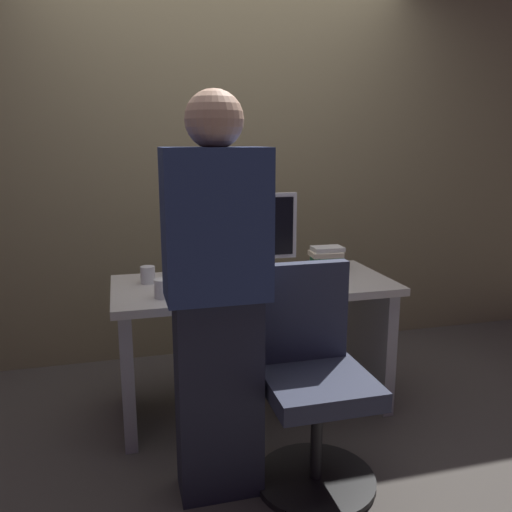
% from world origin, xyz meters
% --- Properties ---
extents(ground_plane, '(9.00, 9.00, 0.00)m').
position_xyz_m(ground_plane, '(0.00, 0.00, 0.00)').
color(ground_plane, '#4C4742').
extents(wall_back, '(6.40, 0.10, 3.00)m').
position_xyz_m(wall_back, '(0.00, 0.91, 1.50)').
color(wall_back, '#8C7F5B').
rests_on(wall_back, ground).
extents(desk, '(1.47, 0.67, 0.72)m').
position_xyz_m(desk, '(0.00, 0.00, 0.50)').
color(desk, beige).
rests_on(desk, ground).
extents(office_chair, '(0.52, 0.52, 0.94)m').
position_xyz_m(office_chair, '(0.09, -0.66, 0.43)').
color(office_chair, black).
rests_on(office_chair, ground).
extents(person_at_desk, '(0.40, 0.24, 1.64)m').
position_xyz_m(person_at_desk, '(-0.32, -0.65, 0.84)').
color(person_at_desk, '#262838').
rests_on(person_at_desk, ground).
extents(monitor, '(0.54, 0.15, 0.46)m').
position_xyz_m(monitor, '(-0.00, 0.12, 0.98)').
color(monitor, silver).
rests_on(monitor, desk).
extents(keyboard, '(0.43, 0.13, 0.02)m').
position_xyz_m(keyboard, '(-0.06, -0.14, 0.73)').
color(keyboard, '#262626').
rests_on(keyboard, desk).
extents(mouse, '(0.06, 0.10, 0.03)m').
position_xyz_m(mouse, '(0.21, -0.16, 0.74)').
color(mouse, white).
rests_on(mouse, desk).
extents(cup_near_keyboard, '(0.08, 0.08, 0.09)m').
position_xyz_m(cup_near_keyboard, '(-0.49, -0.17, 0.77)').
color(cup_near_keyboard, white).
rests_on(cup_near_keyboard, desk).
extents(cup_by_monitor, '(0.08, 0.08, 0.09)m').
position_xyz_m(cup_by_monitor, '(-0.54, 0.11, 0.77)').
color(cup_by_monitor, silver).
rests_on(cup_by_monitor, desk).
extents(book_stack, '(0.22, 0.16, 0.13)m').
position_xyz_m(book_stack, '(0.47, 0.15, 0.79)').
color(book_stack, '#594C72').
rests_on(book_stack, desk).
extents(cell_phone, '(0.11, 0.16, 0.01)m').
position_xyz_m(cell_phone, '(0.40, -0.17, 0.73)').
color(cell_phone, black).
rests_on(cell_phone, desk).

